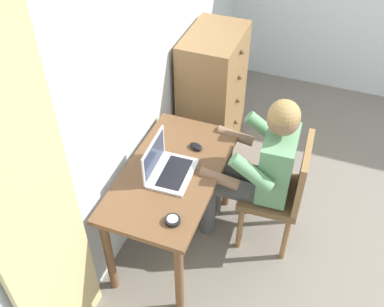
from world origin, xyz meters
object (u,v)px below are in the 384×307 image
computer_mouse (196,147)px  person_seated (258,164)px  desk (172,184)px  dresser (212,95)px  desk_clock (173,220)px  laptop (166,167)px  chair (282,189)px

computer_mouse → person_seated: bearing=-66.6°
computer_mouse → desk: bearing=-176.0°
dresser → desk_clock: bearing=-170.0°
person_seated → laptop: 0.61m
dresser → laptop: bearing=-176.2°
desk → laptop: laptop is taller
chair → laptop: laptop is taller
laptop → desk_clock: size_ratio=3.89×
chair → laptop: bearing=115.2°
desk → dresser: dresser is taller
dresser → person_seated: person_seated is taller
desk → chair: (0.30, -0.67, -0.10)m
chair → desk_clock: (-0.68, 0.51, 0.23)m
chair → dresser: bearing=43.9°
desk_clock → desk: bearing=23.3°
laptop → computer_mouse: size_ratio=3.50×
person_seated → laptop: person_seated is taller
desk → computer_mouse: size_ratio=10.90×
dresser → person_seated: bearing=-144.0°
chair → computer_mouse: (-0.04, 0.61, 0.23)m
chair → computer_mouse: chair is taller
desk → person_seated: 0.58m
person_seated → desk_clock: bearing=154.0°
desk → desk_clock: bearing=-156.7°
computer_mouse → laptop: bearing=-179.1°
dresser → laptop: (-1.13, -0.07, 0.21)m
person_seated → computer_mouse: size_ratio=12.13×
laptop → chair: bearing=-64.8°
dresser → desk_clock: 1.52m
chair → person_seated: (-0.01, 0.18, 0.18)m
chair → desk_clock: size_ratio=9.95×
desk_clock → person_seated: bearing=-26.0°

